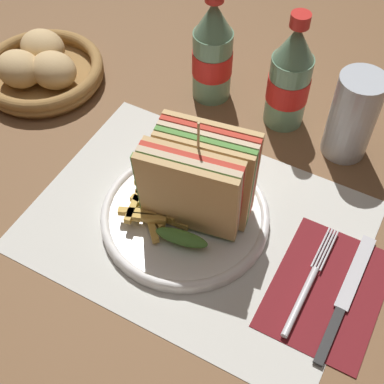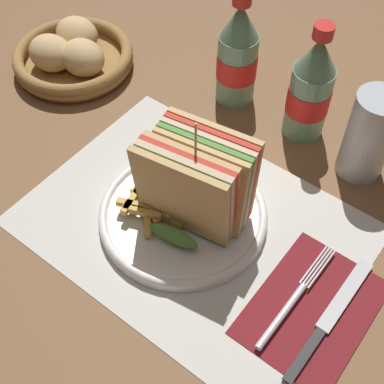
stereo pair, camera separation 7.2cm
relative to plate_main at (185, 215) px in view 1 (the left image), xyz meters
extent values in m
plane|color=brown|center=(0.03, -0.03, -0.01)|extent=(4.00, 4.00, 0.00)
cube|color=silver|center=(0.02, 0.00, -0.01)|extent=(0.45, 0.33, 0.00)
cylinder|color=white|center=(0.00, 0.00, 0.00)|extent=(0.23, 0.23, 0.01)
torus|color=white|center=(0.00, 0.00, 0.00)|extent=(0.23, 0.23, 0.01)
cube|color=tan|center=(0.02, -0.03, 0.08)|extent=(0.13, 0.04, 0.13)
cube|color=#518E3D|center=(0.02, -0.02, 0.08)|extent=(0.13, 0.04, 0.13)
cube|color=beige|center=(0.01, -0.01, 0.07)|extent=(0.13, 0.04, 0.13)
cube|color=red|center=(0.01, 0.00, 0.07)|extent=(0.13, 0.04, 0.13)
cube|color=tan|center=(0.01, 0.01, 0.07)|extent=(0.13, 0.04, 0.13)
ellipsoid|color=#518E3D|center=(0.02, -0.05, 0.02)|extent=(0.07, 0.03, 0.02)
cube|color=tan|center=(0.02, 0.01, 0.07)|extent=(0.13, 0.04, 0.13)
cube|color=#518E3D|center=(0.02, 0.02, 0.07)|extent=(0.13, 0.04, 0.13)
cube|color=beige|center=(0.02, 0.03, 0.07)|extent=(0.13, 0.04, 0.13)
cube|color=red|center=(0.01, 0.03, 0.08)|extent=(0.13, 0.04, 0.13)
cube|color=tan|center=(0.01, 0.04, 0.08)|extent=(0.13, 0.04, 0.13)
ellipsoid|color=#518E3D|center=(0.02, 0.00, 0.02)|extent=(0.07, 0.03, 0.02)
cylinder|color=tan|center=(0.02, 0.01, 0.09)|extent=(0.00, 0.00, 0.17)
cube|color=gold|center=(-0.06, 0.00, 0.01)|extent=(0.05, 0.02, 0.01)
cube|color=gold|center=(-0.03, -0.04, 0.01)|extent=(0.04, 0.04, 0.01)
cube|color=gold|center=(-0.04, -0.02, 0.01)|extent=(0.06, 0.04, 0.01)
cube|color=gold|center=(-0.02, -0.02, 0.01)|extent=(0.07, 0.01, 0.01)
cube|color=gold|center=(-0.03, -0.04, 0.02)|extent=(0.05, 0.03, 0.01)
cube|color=gold|center=(-0.04, -0.01, 0.02)|extent=(0.06, 0.02, 0.01)
cube|color=gold|center=(-0.04, -0.02, 0.02)|extent=(0.06, 0.01, 0.01)
cube|color=gold|center=(-0.04, 0.01, 0.02)|extent=(0.04, 0.05, 0.01)
cube|color=gold|center=(-0.05, -0.04, 0.02)|extent=(0.05, 0.03, 0.01)
cube|color=gold|center=(-0.04, -0.02, 0.02)|extent=(0.05, 0.01, 0.01)
cube|color=gold|center=(-0.03, -0.02, 0.02)|extent=(0.07, 0.03, 0.01)
cube|color=gold|center=(-0.06, -0.03, 0.02)|extent=(0.02, 0.05, 0.01)
cube|color=gold|center=(-0.04, -0.01, 0.02)|extent=(0.05, 0.05, 0.01)
cube|color=maroon|center=(0.21, -0.01, -0.01)|extent=(0.13, 0.18, 0.00)
cylinder|color=silver|center=(0.19, -0.05, 0.00)|extent=(0.01, 0.10, 0.01)
cylinder|color=silver|center=(0.18, 0.04, 0.00)|extent=(0.00, 0.07, 0.00)
cylinder|color=silver|center=(0.19, 0.04, 0.00)|extent=(0.00, 0.07, 0.00)
cylinder|color=silver|center=(0.19, 0.04, 0.00)|extent=(0.00, 0.07, 0.00)
cylinder|color=silver|center=(0.19, 0.04, 0.00)|extent=(0.00, 0.07, 0.00)
cube|color=black|center=(0.23, -0.07, 0.00)|extent=(0.01, 0.08, 0.00)
cube|color=silver|center=(0.24, 0.03, 0.00)|extent=(0.02, 0.12, 0.00)
cylinder|color=slate|center=(-0.09, 0.25, 0.05)|extent=(0.06, 0.06, 0.12)
cylinder|color=red|center=(-0.09, 0.25, 0.06)|extent=(0.07, 0.07, 0.04)
cone|color=slate|center=(-0.09, 0.25, 0.14)|extent=(0.06, 0.06, 0.05)
cylinder|color=slate|center=(0.04, 0.25, 0.05)|extent=(0.06, 0.06, 0.12)
cylinder|color=red|center=(0.04, 0.25, 0.06)|extent=(0.07, 0.07, 0.04)
cone|color=slate|center=(0.04, 0.25, 0.14)|extent=(0.06, 0.06, 0.05)
cylinder|color=red|center=(0.04, 0.25, 0.17)|extent=(0.03, 0.03, 0.02)
cylinder|color=silver|center=(0.15, 0.23, 0.06)|extent=(0.07, 0.07, 0.14)
cylinder|color=black|center=(0.15, 0.23, 0.01)|extent=(0.06, 0.06, 0.05)
cylinder|color=olive|center=(-0.36, 0.14, 0.00)|extent=(0.19, 0.19, 0.01)
torus|color=olive|center=(-0.36, 0.14, 0.00)|extent=(0.21, 0.21, 0.02)
torus|color=olive|center=(-0.36, 0.14, 0.02)|extent=(0.21, 0.21, 0.02)
ellipsoid|color=tan|center=(-0.32, 0.14, 0.03)|extent=(0.08, 0.07, 0.06)
ellipsoid|color=tan|center=(-0.38, 0.18, 0.03)|extent=(0.08, 0.07, 0.06)
ellipsoid|color=tan|center=(-0.37, 0.11, 0.03)|extent=(0.08, 0.07, 0.06)
camera|label=1|loc=(0.21, -0.38, 0.60)|focal=50.00mm
camera|label=2|loc=(0.27, -0.34, 0.60)|focal=50.00mm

